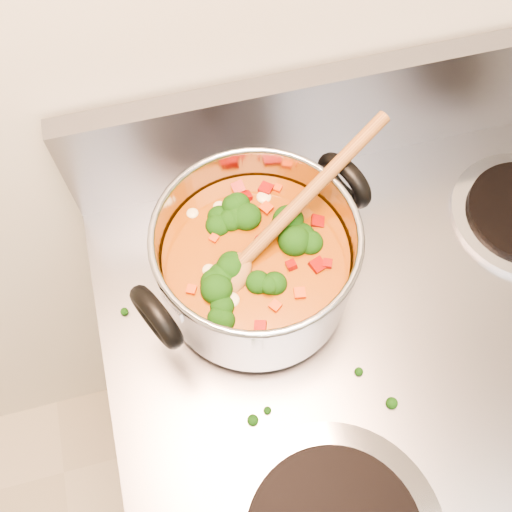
# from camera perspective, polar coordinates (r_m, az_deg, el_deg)

# --- Properties ---
(electric_range) EXTENTS (0.78, 0.70, 1.08)m
(electric_range) POSITION_cam_1_polar(r_m,az_deg,el_deg) (1.15, 11.42, -16.36)
(electric_range) COLOR gray
(electric_range) RESTS_ON ground
(stockpot) EXTENTS (0.29, 0.23, 0.14)m
(stockpot) POSITION_cam_1_polar(r_m,az_deg,el_deg) (0.65, 0.00, -0.62)
(stockpot) COLOR #ADADB5
(stockpot) RESTS_ON electric_range
(wooden_spoon) EXTENTS (0.26, 0.16, 0.10)m
(wooden_spoon) POSITION_cam_1_polar(r_m,az_deg,el_deg) (0.62, 1.09, 1.94)
(wooden_spoon) COLOR brown
(wooden_spoon) RESTS_ON stockpot
(cooktop_crumbs) EXTENTS (0.30, 0.29, 0.01)m
(cooktop_crumbs) POSITION_cam_1_polar(r_m,az_deg,el_deg) (0.72, 7.09, -2.42)
(cooktop_crumbs) COLOR black
(cooktop_crumbs) RESTS_ON electric_range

